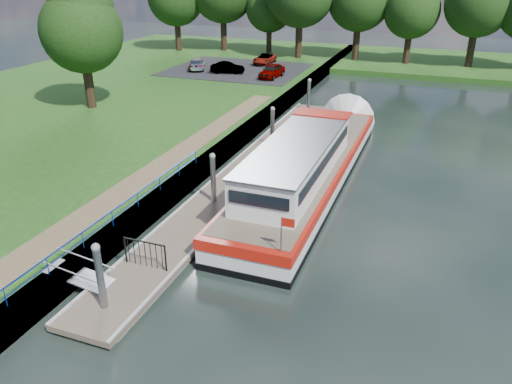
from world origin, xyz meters
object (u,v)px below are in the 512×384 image
at_px(pontoon, 247,173).
at_px(car_d, 264,59).
at_px(car_b, 227,68).
at_px(barge, 311,162).
at_px(car_a, 272,71).
at_px(car_c, 197,64).

distance_m(pontoon, car_d, 30.31).
height_order(pontoon, car_b, car_b).
distance_m(pontoon, barge, 3.76).
height_order(pontoon, barge, barge).
bearing_deg(pontoon, car_a, 105.34).
bearing_deg(pontoon, car_d, 107.74).
relative_size(pontoon, barge, 1.42).
relative_size(barge, car_a, 5.44).
bearing_deg(pontoon, car_b, 116.02).
bearing_deg(car_a, car_d, 120.28).
xyz_separation_m(pontoon, car_d, (-9.23, 28.85, 1.20)).
xyz_separation_m(pontoon, car_a, (-6.10, 22.25, 1.31)).
relative_size(car_a, car_c, 0.97).
bearing_deg(pontoon, car_c, 122.55).
bearing_deg(pontoon, barge, 9.82).
xyz_separation_m(barge, car_a, (-9.70, 21.63, 0.41)).
relative_size(pontoon, car_d, 7.60).
distance_m(car_a, car_c, 8.88).
height_order(barge, car_a, barge).
distance_m(pontoon, car_c, 27.74).
bearing_deg(barge, car_d, 114.43).
bearing_deg(car_c, car_b, 144.98).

